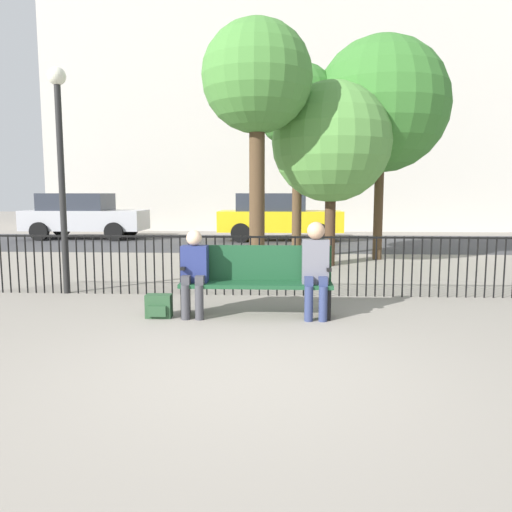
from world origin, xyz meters
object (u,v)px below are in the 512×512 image
(lamp_post, at_px, (60,145))
(park_bench, at_px, (256,278))
(backpack, at_px, (159,306))
(seated_person_0, at_px, (194,269))
(tree_3, at_px, (381,106))
(seated_person_1, at_px, (316,264))
(parked_car_0, at_px, (83,215))
(tree_0, at_px, (257,80))
(tree_2, at_px, (331,143))
(parked_car_1, at_px, (278,216))
(tree_1, at_px, (298,108))

(lamp_post, bearing_deg, park_bench, -22.37)
(backpack, bearing_deg, seated_person_0, 11.56)
(park_bench, height_order, tree_3, tree_3)
(seated_person_0, relative_size, seated_person_1, 0.91)
(backpack, bearing_deg, seated_person_1, 2.81)
(seated_person_1, relative_size, parked_car_0, 0.30)
(tree_0, bearing_deg, seated_person_1, -75.50)
(tree_3, bearing_deg, tree_2, -138.07)
(parked_car_0, xyz_separation_m, parked_car_1, (6.95, -0.24, 0.00))
(tree_0, relative_size, parked_car_0, 1.18)
(seated_person_1, xyz_separation_m, tree_3, (1.90, 5.94, 2.98))
(tree_3, relative_size, lamp_post, 1.49)
(tree_2, bearing_deg, park_bench, -106.67)
(seated_person_1, height_order, lamp_post, lamp_post)
(tree_3, height_order, lamp_post, tree_3)
(seated_person_1, distance_m, tree_2, 5.24)
(tree_0, xyz_separation_m, tree_2, (1.57, 1.16, -1.08))
(backpack, bearing_deg, lamp_post, 141.16)
(backpack, bearing_deg, tree_0, 73.76)
(seated_person_0, xyz_separation_m, parked_car_1, (0.97, 10.90, 0.21))
(park_bench, height_order, seated_person_0, seated_person_0)
(park_bench, bearing_deg, lamp_post, 157.63)
(park_bench, distance_m, tree_0, 4.81)
(park_bench, height_order, lamp_post, lamp_post)
(seated_person_1, height_order, tree_3, tree_3)
(tree_2, distance_m, parked_car_0, 10.51)
(tree_2, xyz_separation_m, tree_3, (1.27, 1.14, 0.97))
(tree_3, xyz_separation_m, parked_car_1, (-2.50, 4.95, -2.84))
(seated_person_0, xyz_separation_m, parked_car_0, (-5.97, 11.13, 0.21))
(backpack, height_order, tree_3, tree_3)
(tree_3, bearing_deg, parked_car_1, 116.79)
(park_bench, height_order, tree_2, tree_2)
(lamp_post, bearing_deg, tree_3, 37.77)
(tree_1, xyz_separation_m, parked_car_0, (-7.47, 5.20, -2.80))
(tree_0, relative_size, tree_1, 1.05)
(tree_3, bearing_deg, park_bench, -114.67)
(seated_person_1, relative_size, tree_0, 0.25)
(tree_2, distance_m, parked_car_1, 6.49)
(tree_3, height_order, parked_car_0, tree_3)
(parked_car_0, bearing_deg, tree_1, -34.86)
(park_bench, relative_size, seated_person_1, 1.59)
(tree_1, bearing_deg, lamp_post, -130.49)
(tree_0, xyz_separation_m, parked_car_1, (0.34, 7.25, -2.95))
(park_bench, distance_m, backpack, 1.33)
(park_bench, relative_size, parked_car_1, 0.47)
(lamp_post, bearing_deg, seated_person_0, -31.38)
(seated_person_0, relative_size, tree_2, 0.28)
(lamp_post, bearing_deg, tree_2, 36.51)
(lamp_post, bearing_deg, parked_car_0, 110.48)
(backpack, bearing_deg, park_bench, 10.27)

